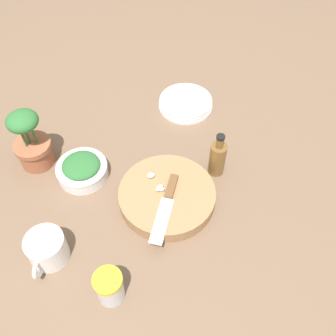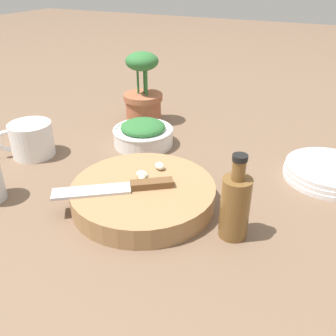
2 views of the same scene
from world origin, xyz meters
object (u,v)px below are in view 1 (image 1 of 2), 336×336
object	(u,v)px
herb_bowl	(82,169)
oil_bottle	(217,158)
cutting_board	(168,195)
coffee_mug	(47,249)
plate_stack	(186,103)
chef_knife	(167,204)
garlic_cloves	(157,184)
spice_jar	(110,287)
potted_herb	(31,143)

from	to	relation	value
herb_bowl	oil_bottle	xyz separation A→B (m)	(0.30, -0.24, 0.03)
cutting_board	coffee_mug	distance (m)	0.34
plate_stack	oil_bottle	distance (m)	0.29
chef_knife	garlic_cloves	world-z (taller)	garlic_cloves
spice_jar	oil_bottle	distance (m)	0.46
herb_bowl	plate_stack	distance (m)	0.43
coffee_mug	plate_stack	world-z (taller)	coffee_mug
garlic_cloves	potted_herb	size ratio (longest dim) A/B	0.41
spice_jar	oil_bottle	size ratio (longest dim) A/B	0.61
herb_bowl	plate_stack	size ratio (longest dim) A/B	0.81
garlic_cloves	potted_herb	distance (m)	0.38
garlic_cloves	spice_jar	size ratio (longest dim) A/B	0.88
chef_knife	potted_herb	distance (m)	0.43
cutting_board	oil_bottle	bearing A→B (deg)	-5.45
spice_jar	garlic_cloves	bearing A→B (deg)	28.82
garlic_cloves	herb_bowl	xyz separation A→B (m)	(-0.12, 0.19, -0.02)
spice_jar	potted_herb	size ratio (longest dim) A/B	0.46
coffee_mug	herb_bowl	bearing A→B (deg)	38.32
herb_bowl	coffee_mug	distance (m)	0.26
potted_herb	garlic_cloves	bearing A→B (deg)	-59.63
oil_bottle	chef_knife	bearing A→B (deg)	-176.17
herb_bowl	coffee_mug	world-z (taller)	coffee_mug
cutting_board	garlic_cloves	xyz separation A→B (m)	(-0.01, 0.03, 0.03)
cutting_board	coffee_mug	bearing A→B (deg)	168.91
herb_bowl	plate_stack	world-z (taller)	herb_bowl
chef_knife	spice_jar	world-z (taller)	spice_jar
chef_knife	oil_bottle	size ratio (longest dim) A/B	1.30
chef_knife	potted_herb	bearing A→B (deg)	-11.56
garlic_cloves	coffee_mug	distance (m)	0.32
coffee_mug	potted_herb	distance (m)	0.32
cutting_board	chef_knife	distance (m)	0.05
potted_herb	plate_stack	bearing A→B (deg)	-12.71
chef_knife	spice_jar	size ratio (longest dim) A/B	2.13
garlic_cloves	oil_bottle	distance (m)	0.19
spice_jar	oil_bottle	world-z (taller)	oil_bottle
oil_bottle	spice_jar	bearing A→B (deg)	-167.76
herb_bowl	coffee_mug	bearing A→B (deg)	-141.68
oil_bottle	potted_herb	distance (m)	0.53
chef_knife	herb_bowl	xyz separation A→B (m)	(-0.10, 0.26, -0.01)
chef_knife	spice_jar	distance (m)	0.26
coffee_mug	oil_bottle	xyz separation A→B (m)	(0.50, -0.08, 0.02)
coffee_mug	plate_stack	xyz separation A→B (m)	(0.63, 0.18, -0.02)
cutting_board	oil_bottle	world-z (taller)	oil_bottle
garlic_cloves	chef_knife	bearing A→B (deg)	-109.12
herb_bowl	plate_stack	bearing A→B (deg)	2.72
plate_stack	potted_herb	distance (m)	0.51
herb_bowl	potted_herb	world-z (taller)	potted_herb
herb_bowl	oil_bottle	world-z (taller)	oil_bottle
potted_herb	cutting_board	bearing A→B (deg)	-60.69
cutting_board	spice_jar	bearing A→B (deg)	-157.62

